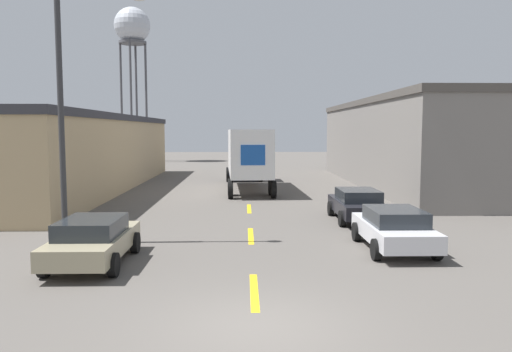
# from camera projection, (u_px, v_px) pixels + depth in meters

# --- Properties ---
(ground_plane) EXTENTS (160.00, 160.00, 0.00)m
(ground_plane) POSITION_uv_depth(u_px,v_px,m) (256.00, 326.00, 10.10)
(ground_plane) COLOR #56514C
(road_centerline) EXTENTS (0.20, 15.79, 0.01)m
(road_centerline) POSITION_uv_depth(u_px,v_px,m) (251.00, 236.00, 18.68)
(road_centerline) COLOR gold
(road_centerline) RESTS_ON ground_plane
(warehouse_left) EXTENTS (8.25, 28.57, 4.95)m
(warehouse_left) POSITION_uv_depth(u_px,v_px,m) (71.00, 152.00, 33.35)
(warehouse_left) COLOR tan
(warehouse_left) RESTS_ON ground_plane
(warehouse_right) EXTENTS (9.11, 26.26, 6.06)m
(warehouse_right) POSITION_uv_depth(u_px,v_px,m) (419.00, 143.00, 35.76)
(warehouse_right) COLOR slate
(warehouse_right) RESTS_ON ground_plane
(semi_truck) EXTENTS (3.30, 12.44, 3.99)m
(semi_truck) POSITION_uv_depth(u_px,v_px,m) (247.00, 153.00, 33.83)
(semi_truck) COLOR navy
(semi_truck) RESTS_ON ground_plane
(parked_car_right_mid) EXTENTS (2.08, 4.32, 1.39)m
(parked_car_right_mid) POSITION_uv_depth(u_px,v_px,m) (357.00, 204.00, 21.74)
(parked_car_right_mid) COLOR black
(parked_car_right_mid) RESTS_ON ground_plane
(parked_car_left_near) EXTENTS (2.08, 4.32, 1.39)m
(parked_car_left_near) POSITION_uv_depth(u_px,v_px,m) (93.00, 240.00, 14.68)
(parked_car_left_near) COLOR tan
(parked_car_left_near) RESTS_ON ground_plane
(parked_car_right_near) EXTENTS (2.08, 4.32, 1.39)m
(parked_car_right_near) POSITION_uv_depth(u_px,v_px,m) (394.00, 228.00, 16.45)
(parked_car_right_near) COLOR silver
(parked_car_right_near) RESTS_ON ground_plane
(water_tower) EXTENTS (4.43, 4.43, 19.07)m
(water_tower) POSITION_uv_depth(u_px,v_px,m) (132.00, 30.00, 61.72)
(water_tower) COLOR #47474C
(water_tower) RESTS_ON ground_plane
(street_lamp) EXTENTS (3.13, 0.32, 8.66)m
(street_lamp) POSITION_uv_depth(u_px,v_px,m) (71.00, 98.00, 17.05)
(street_lamp) COLOR #2D2D30
(street_lamp) RESTS_ON ground_plane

